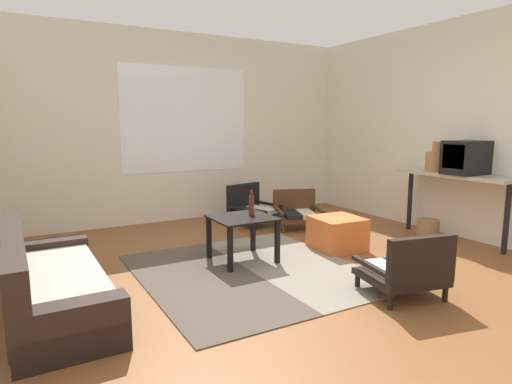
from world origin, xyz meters
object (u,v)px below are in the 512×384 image
(armchair_corner, at_px, (297,211))
(clay_vase, at_px, (436,160))
(ottoman_orange, at_px, (337,233))
(armchair_by_window, at_px, (251,207))
(coffee_table, at_px, (242,226))
(armchair_striped_foreground, at_px, (407,270))
(crt_television, at_px, (466,158))
(glass_bottle, at_px, (251,204))
(console_shelf, at_px, (455,181))
(wicker_basket, at_px, (428,229))
(couch, at_px, (49,286))

(armchair_corner, height_order, clay_vase, clay_vase)
(clay_vase, bearing_deg, ottoman_orange, 175.62)
(armchair_by_window, height_order, clay_vase, clay_vase)
(armchair_corner, bearing_deg, coffee_table, -144.75)
(armchair_striped_foreground, relative_size, ottoman_orange, 1.35)
(armchair_corner, bearing_deg, ottoman_orange, -100.78)
(armchair_by_window, distance_m, ottoman_orange, 1.56)
(crt_television, distance_m, clay_vase, 0.42)
(armchair_by_window, relative_size, clay_vase, 1.88)
(armchair_striped_foreground, bearing_deg, glass_bottle, 110.51)
(armchair_striped_foreground, height_order, armchair_corner, armchair_striped_foreground)
(coffee_table, distance_m, console_shelf, 2.69)
(armchair_by_window, relative_size, wicker_basket, 2.55)
(console_shelf, height_order, wicker_basket, console_shelf)
(ottoman_orange, bearing_deg, armchair_striped_foreground, -107.23)
(coffee_table, height_order, ottoman_orange, coffee_table)
(armchair_corner, bearing_deg, glass_bottle, -143.45)
(ottoman_orange, distance_m, console_shelf, 1.62)
(clay_vase, distance_m, glass_bottle, 2.52)
(couch, bearing_deg, clay_vase, 1.29)
(wicker_basket, bearing_deg, crt_television, -61.23)
(armchair_striped_foreground, relative_size, console_shelf, 0.49)
(couch, xyz_separation_m, ottoman_orange, (2.98, 0.21, -0.02))
(couch, relative_size, ottoman_orange, 3.46)
(armchair_striped_foreground, relative_size, clay_vase, 1.91)
(ottoman_orange, height_order, console_shelf, console_shelf)
(couch, distance_m, glass_bottle, 2.05)
(coffee_table, xyz_separation_m, armchair_corner, (1.35, 0.96, -0.16))
(crt_television, relative_size, glass_bottle, 1.91)
(armchair_striped_foreground, bearing_deg, armchair_corner, 75.60)
(couch, distance_m, console_shelf, 4.49)
(glass_bottle, bearing_deg, armchair_striped_foreground, -69.49)
(armchair_by_window, xyz_separation_m, glass_bottle, (-0.74, -1.34, 0.33))
(coffee_table, xyz_separation_m, crt_television, (2.61, -0.67, 0.64))
(armchair_corner, height_order, glass_bottle, glass_bottle)
(armchair_corner, relative_size, wicker_basket, 2.77)
(clay_vase, xyz_separation_m, glass_bottle, (-2.48, 0.31, -0.38))
(armchair_by_window, distance_m, clay_vase, 2.50)
(coffee_table, bearing_deg, armchair_corner, 35.25)
(coffee_table, distance_m, armchair_corner, 1.66)
(couch, relative_size, coffee_table, 2.93)
(coffee_table, relative_size, armchair_by_window, 0.89)
(wicker_basket, bearing_deg, glass_bottle, 170.25)
(console_shelf, relative_size, crt_television, 2.90)
(couch, xyz_separation_m, coffee_table, (1.84, 0.35, 0.18))
(ottoman_orange, bearing_deg, crt_television, -19.74)
(armchair_by_window, relative_size, glass_bottle, 2.66)
(armchair_corner, xyz_separation_m, wicker_basket, (1.08, -1.29, -0.11))
(couch, xyz_separation_m, armchair_striped_foreground, (2.56, -1.15, 0.04))
(armchair_by_window, xyz_separation_m, clay_vase, (1.74, -1.65, 0.71))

